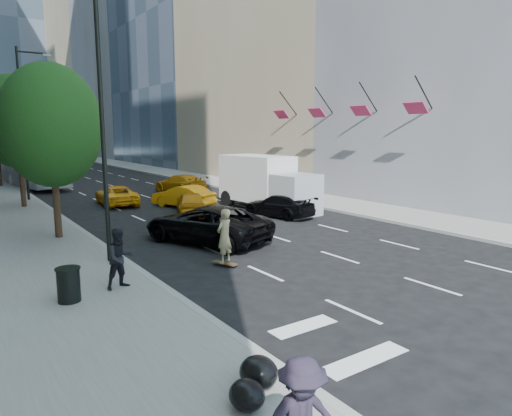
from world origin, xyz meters
TOP-DOWN VIEW (x-y plane):
  - ground at (0.00, 0.00)m, footprint 160.00×160.00m
  - sidewalk_right at (10.00, 30.00)m, footprint 4.00×120.00m
  - tower_right_far at (22.00, 98.00)m, footprint 20.00×24.00m
  - lamp_near at (-6.32, 4.00)m, footprint 2.13×0.22m
  - lamp_far at (-6.32, 22.00)m, footprint 2.13×0.22m
  - tree_near at (-7.20, 9.00)m, footprint 4.20×4.20m
  - tree_mid at (-7.20, 19.00)m, footprint 4.50×4.50m
  - facade_flags at (10.64, 10.00)m, footprint 1.85×13.30m
  - skateboarder at (-3.20, 1.48)m, footprint 0.83×0.71m
  - black_sedan_lincoln at (-2.00, 5.00)m, footprint 4.58×6.37m
  - black_sedan_mercedes at (4.20, 8.00)m, footprint 2.67×4.64m
  - taxi_a at (0.50, 11.50)m, footprint 2.96×4.21m
  - taxi_b at (1.20, 14.00)m, footprint 3.03×4.43m
  - taxi_c at (-2.00, 17.22)m, footprint 2.53×4.72m
  - taxi_d at (4.07, 20.50)m, footprint 2.97×5.20m
  - city_bus at (-4.80, 30.92)m, footprint 3.97×11.62m
  - box_truck at (4.97, 10.23)m, footprint 3.11×7.03m
  - pedestrian_a at (-7.08, 0.92)m, footprint 0.97×0.81m
  - trash_can at (-8.63, 0.62)m, footprint 0.61×0.61m
  - garbage_bags at (-7.00, -5.96)m, footprint 1.18×1.14m

SIDE VIEW (x-z plane):
  - ground at x=0.00m, z-range 0.00..0.00m
  - sidewalk_right at x=10.00m, z-range 0.00..0.15m
  - garbage_bags at x=-7.00m, z-range 0.14..0.72m
  - trash_can at x=-8.63m, z-range 0.15..1.06m
  - taxi_c at x=-2.00m, z-range 0.00..1.26m
  - black_sedan_mercedes at x=4.20m, z-range 0.00..1.26m
  - taxi_a at x=0.50m, z-range 0.00..1.33m
  - taxi_b at x=1.20m, z-range 0.00..1.38m
  - taxi_d at x=4.07m, z-range 0.00..1.42m
  - black_sedan_lincoln at x=-2.00m, z-range 0.00..1.61m
  - skateboarder at x=-3.20m, z-range 0.00..1.94m
  - pedestrian_a at x=-7.08m, z-range 0.15..1.96m
  - city_bus at x=-4.80m, z-range 0.00..3.17m
  - box_truck at x=4.97m, z-range 0.03..3.29m
  - tree_near at x=-7.20m, z-range 1.24..8.70m
  - tree_mid at x=-7.20m, z-range 1.32..9.31m
  - lamp_near at x=-6.32m, z-range 0.81..10.81m
  - lamp_far at x=-6.32m, z-range 0.81..10.81m
  - facade_flags at x=10.64m, z-range 5.16..7.21m
  - tower_right_far at x=22.00m, z-range 0.00..50.00m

